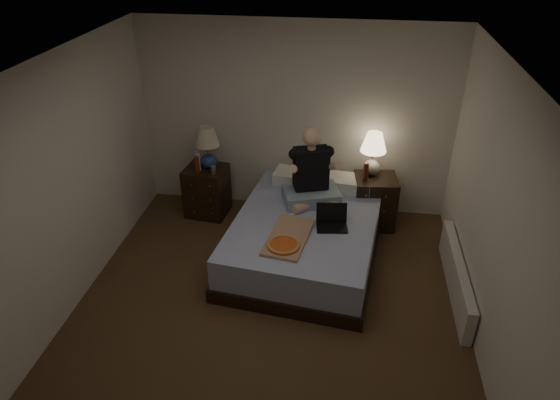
% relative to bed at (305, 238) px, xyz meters
% --- Properties ---
extents(floor, '(4.00, 4.50, 0.00)m').
position_rel_bed_xyz_m(floor, '(-0.27, -1.07, -0.26)').
color(floor, brown).
rests_on(floor, ground).
extents(ceiling, '(4.00, 4.50, 0.00)m').
position_rel_bed_xyz_m(ceiling, '(-0.27, -1.07, 2.24)').
color(ceiling, white).
rests_on(ceiling, ground).
extents(wall_back, '(4.00, 0.00, 2.50)m').
position_rel_bed_xyz_m(wall_back, '(-0.27, 1.18, 0.99)').
color(wall_back, silver).
rests_on(wall_back, ground).
extents(wall_left, '(0.00, 4.50, 2.50)m').
position_rel_bed_xyz_m(wall_left, '(-2.27, -1.07, 0.99)').
color(wall_left, silver).
rests_on(wall_left, ground).
extents(wall_right, '(0.00, 4.50, 2.50)m').
position_rel_bed_xyz_m(wall_right, '(1.73, -1.07, 0.99)').
color(wall_right, silver).
rests_on(wall_right, ground).
extents(bed, '(1.81, 2.27, 0.52)m').
position_rel_bed_xyz_m(bed, '(0.00, 0.00, 0.00)').
color(bed, '#5E75BD').
rests_on(bed, floor).
extents(nightstand_left, '(0.57, 0.52, 0.67)m').
position_rel_bed_xyz_m(nightstand_left, '(-1.39, 0.79, 0.07)').
color(nightstand_left, black).
rests_on(nightstand_left, floor).
extents(nightstand_right, '(0.57, 0.53, 0.68)m').
position_rel_bed_xyz_m(nightstand_right, '(0.80, 0.82, 0.08)').
color(nightstand_right, black).
rests_on(nightstand_right, floor).
extents(lamp_left, '(0.33, 0.33, 0.56)m').
position_rel_bed_xyz_m(lamp_left, '(-1.35, 0.82, 0.69)').
color(lamp_left, navy).
rests_on(lamp_left, nightstand_left).
extents(lamp_right, '(0.33, 0.33, 0.56)m').
position_rel_bed_xyz_m(lamp_right, '(0.73, 0.92, 0.70)').
color(lamp_right, '#97968F').
rests_on(lamp_right, nightstand_right).
extents(water_bottle, '(0.07, 0.07, 0.25)m').
position_rel_bed_xyz_m(water_bottle, '(-1.47, 0.73, 0.54)').
color(water_bottle, silver).
rests_on(water_bottle, nightstand_left).
extents(soda_can, '(0.07, 0.07, 0.10)m').
position_rel_bed_xyz_m(soda_can, '(-1.25, 0.67, 0.46)').
color(soda_can, silver).
rests_on(soda_can, nightstand_left).
extents(beer_bottle_left, '(0.06, 0.06, 0.23)m').
position_rel_bed_xyz_m(beer_bottle_left, '(-1.45, 0.63, 0.53)').
color(beer_bottle_left, '#5E200D').
rests_on(beer_bottle_left, nightstand_left).
extents(beer_bottle_right, '(0.06, 0.06, 0.23)m').
position_rel_bed_xyz_m(beer_bottle_right, '(0.66, 0.76, 0.53)').
color(beer_bottle_right, '#5B200D').
rests_on(beer_bottle_right, nightstand_right).
extents(person, '(0.79, 0.70, 0.93)m').
position_rel_bed_xyz_m(person, '(0.02, 0.40, 0.73)').
color(person, black).
rests_on(person, bed).
extents(laptop, '(0.37, 0.32, 0.24)m').
position_rel_bed_xyz_m(laptop, '(0.30, -0.14, 0.38)').
color(laptop, black).
rests_on(laptop, bed).
extents(pizza_box, '(0.51, 0.81, 0.08)m').
position_rel_bed_xyz_m(pizza_box, '(-0.17, -0.61, 0.30)').
color(pizza_box, tan).
rests_on(pizza_box, bed).
extents(radiator, '(0.10, 1.60, 0.40)m').
position_rel_bed_xyz_m(radiator, '(1.66, -0.40, -0.06)').
color(radiator, silver).
rests_on(radiator, floor).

